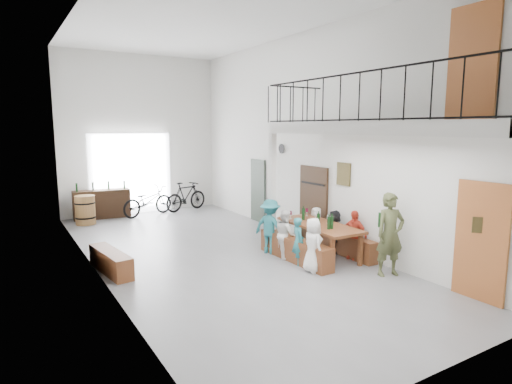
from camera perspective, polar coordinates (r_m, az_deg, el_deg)
floor at (r=10.47m, az=-5.25°, el=-8.13°), size 12.00×12.00×0.00m
room_walls at (r=10.04m, az=-5.53°, el=11.68°), size 12.00×12.00×12.00m
gateway_portal at (r=15.56m, az=-16.32°, el=2.34°), size 2.80×0.08×2.80m
right_wall_decor at (r=10.14m, az=13.29°, el=1.19°), size 0.07×8.28×5.07m
balcony at (r=8.66m, az=16.01°, el=7.96°), size 1.52×5.62×4.00m
tasting_table at (r=10.09m, az=8.45°, el=-4.68°), size 1.03×2.30×0.79m
bench_inner at (r=9.85m, az=5.21°, el=-7.62°), size 0.41×2.28×0.52m
bench_wall at (r=10.57m, az=11.22°, el=-6.68°), size 0.34×2.19×0.50m
tableware at (r=10.09m, az=8.05°, el=-3.33°), size 0.63×1.45×0.35m
side_bench at (r=9.56m, az=-18.81°, el=-8.78°), size 0.57×1.67×0.46m
oak_barrel at (r=14.38m, az=-21.82°, el=-2.24°), size 0.62×0.62×0.91m
serving_counter at (r=15.17m, az=-19.86°, el=-1.52°), size 1.83×0.64×0.95m
counter_bottles at (r=15.07m, az=-19.97°, el=0.78°), size 1.55×0.17×0.28m
guest_left_a at (r=9.06m, az=7.60°, el=-7.05°), size 0.43×0.60×1.15m
guest_left_b at (r=9.51m, az=5.65°, el=-6.55°), size 0.34×0.44×1.06m
guest_left_c at (r=9.98m, az=3.93°, el=-5.57°), size 0.58×0.66×1.14m
guest_left_d at (r=10.29m, az=1.90°, el=-4.61°), size 0.78×0.97×1.31m
guest_right_a at (r=10.11m, az=12.91°, el=-5.58°), size 0.41×0.71×1.14m
guest_right_b at (r=10.52m, az=10.38°, el=-5.20°), size 0.63×1.02×1.05m
guest_right_c at (r=11.04m, az=8.00°, el=-4.59°), size 0.40×0.54×1.01m
host_standing at (r=9.14m, az=17.45°, el=-5.43°), size 0.71×0.56×1.71m
potted_plant at (r=12.13m, az=3.93°, el=-4.73°), size 0.43×0.39×0.42m
bicycle_near at (r=15.10m, az=-14.24°, el=-1.18°), size 2.05×1.24×1.02m
bicycle_far at (r=15.72m, az=-9.31°, el=-0.57°), size 1.83×0.97×1.06m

